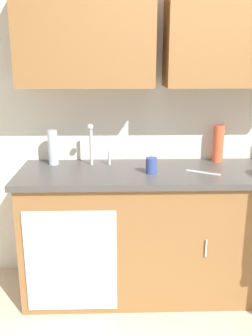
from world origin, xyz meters
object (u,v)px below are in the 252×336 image
Objects in this scene: cup_by_sink at (151,165)px; bottle_water_short at (218,144)px; sink at (96,172)px; bottle_dish_liquid at (53,148)px; knife_on_counter at (203,173)px.

bottle_water_short is at bearing 29.11° from cup_by_sink.
cup_by_sink is (-0.53, -0.29, -0.08)m from bottle_water_short.
bottle_dish_liquid is at bearing 152.76° from sink.
bottle_water_short reaches higher than knife_on_counter.
cup_by_sink is at bearing -150.89° from bottle_water_short.
bottle_water_short is (1.22, 0.05, 0.01)m from bottle_dish_liquid.
bottle_water_short reaches higher than bottle_dish_liquid.
bottle_water_short is 0.61m from cup_by_sink.
sink is 4.63× the size of cup_by_sink.
bottle_dish_liquid is at bearing -177.72° from bottle_water_short.
cup_by_sink is at bearing -12.05° from sink.
bottle_water_short reaches higher than cup_by_sink.
sink reaches higher than bottle_water_short.
knife_on_counter is (0.35, -0.01, -0.05)m from cup_by_sink.
bottle_dish_liquid is 1.09m from knife_on_counter.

